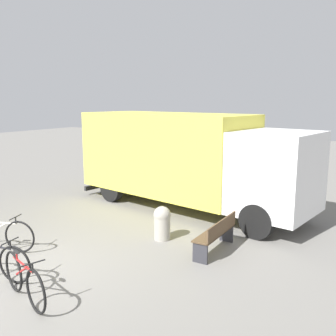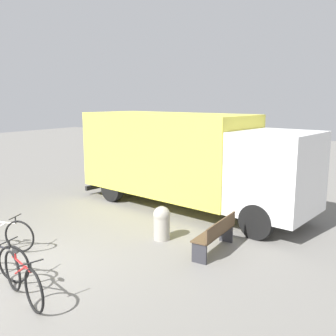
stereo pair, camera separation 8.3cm
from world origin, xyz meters
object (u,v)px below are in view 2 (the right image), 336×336
at_px(park_bench, 216,233).
at_px(bicycle_far, 23,279).
at_px(bollard_near_bench, 162,222).
at_px(delivery_truck, 187,157).
at_px(bicycle_near, 1,234).

height_order(park_bench, bicycle_far, bicycle_far).
xyz_separation_m(bicycle_far, bollard_near_bench, (0.41, 3.72, 0.06)).
bearing_deg(bollard_near_bench, delivery_truck, 107.88).
relative_size(delivery_truck, bicycle_far, 4.81).
bearing_deg(bicycle_far, delivery_truck, 109.94).
height_order(delivery_truck, park_bench, delivery_truck).
bearing_deg(park_bench, bollard_near_bench, 88.68).
relative_size(park_bench, bollard_near_bench, 1.84).
height_order(bicycle_near, bicycle_far, same).
xyz_separation_m(delivery_truck, bollard_near_bench, (0.89, -2.76, -1.21)).
relative_size(delivery_truck, bollard_near_bench, 9.47).
xyz_separation_m(bicycle_near, bollard_near_bench, (2.75, 2.60, 0.06)).
bearing_deg(delivery_truck, bicycle_far, -77.84).
distance_m(bicycle_far, bollard_near_bench, 3.75).
xyz_separation_m(bicycle_near, bicycle_far, (2.35, -1.13, 0.00)).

